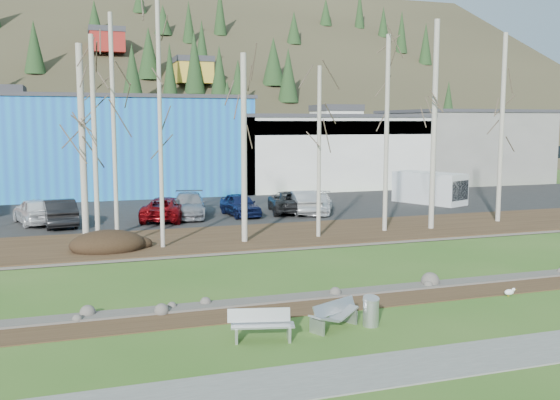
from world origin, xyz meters
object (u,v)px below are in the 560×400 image
object	(u,v)px
litter_bin	(371,313)
seagull	(510,292)
bench_damaged	(334,315)
car_6	(288,202)
car_1	(59,212)
van_white	(432,188)
car_4	(240,205)
car_2	(166,208)
bench_intact	(262,325)
car_0	(35,211)
car_5	(302,202)
car_7	(318,203)
car_3	(189,205)

from	to	relation	value
litter_bin	seagull	distance (m)	6.21
bench_damaged	car_6	world-z (taller)	car_6
seagull	car_1	bearing A→B (deg)	143.34
van_white	car_4	bearing A→B (deg)	161.78
bench_damaged	litter_bin	world-z (taller)	litter_bin
litter_bin	car_2	xyz separation A→B (m)	(-3.10, 21.57, 0.44)
car_1	van_white	distance (m)	25.93
seagull	van_white	xyz separation A→B (m)	(10.53, 22.02, 1.10)
bench_damaged	car_2	size ratio (longest dim) A/B	0.35
bench_intact	van_white	bearing A→B (deg)	63.03
bench_intact	car_0	xyz separation A→B (m)	(-7.15, 22.65, 0.48)
litter_bin	bench_damaged	bearing A→B (deg)	170.15
litter_bin	seagull	world-z (taller)	litter_bin
litter_bin	van_white	distance (m)	28.64
bench_damaged	van_white	bearing A→B (deg)	26.73
litter_bin	seagull	xyz separation A→B (m)	(6.06, 1.31, -0.24)
car_5	car_7	distance (m)	1.04
bench_intact	bench_damaged	world-z (taller)	bench_intact
litter_bin	car_5	world-z (taller)	car_5
car_0	car_7	bearing A→B (deg)	161.21
car_7	car_2	bearing A→B (deg)	-155.99
car_4	van_white	size ratio (longest dim) A/B	0.74
car_7	bench_damaged	bearing A→B (deg)	-85.60
car_3	car_4	world-z (taller)	car_3
car_0	car_7	distance (m)	17.46
car_2	car_6	size ratio (longest dim) A/B	1.00
seagull	van_white	size ratio (longest dim) A/B	0.08
car_3	car_0	bearing A→B (deg)	-169.27
car_0	car_3	world-z (taller)	car_0
car_0	car_4	xyz separation A→B (m)	(12.28, -0.63, -0.07)
litter_bin	car_7	world-z (taller)	car_7
van_white	car_7	bearing A→B (deg)	167.19
car_0	car_3	distance (m)	9.05
car_2	car_4	bearing A→B (deg)	-157.68
car_1	seagull	bearing A→B (deg)	120.30
car_2	car_3	bearing A→B (deg)	-133.52
car_1	car_6	world-z (taller)	car_1
bench_intact	bench_damaged	xyz separation A→B (m)	(2.36, 0.35, -0.05)
bench_intact	car_3	xyz separation A→B (m)	(1.90, 22.53, 0.45)
car_0	car_6	bearing A→B (deg)	164.01
car_2	car_6	bearing A→B (deg)	-156.08
car_1	car_2	xyz separation A→B (m)	(6.16, 0.22, -0.07)
car_3	van_white	distance (m)	18.19
bench_damaged	car_4	world-z (taller)	car_4
car_3	seagull	bearing A→B (deg)	-58.59
car_4	seagull	bearing A→B (deg)	-83.48
bench_intact	litter_bin	world-z (taller)	bench_intact
bench_intact	car_7	size ratio (longest dim) A/B	0.42
seagull	car_0	bearing A→B (deg)	144.18
car_0	car_1	distance (m)	1.77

